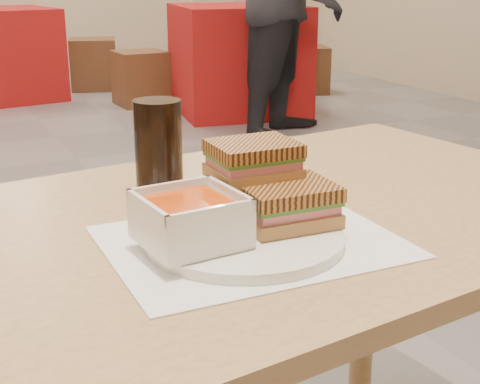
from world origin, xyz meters
name	(u,v)px	position (x,y,z in m)	size (l,w,h in m)	color
main_table	(243,285)	(0.06, -1.91, 0.64)	(1.28, 0.85, 0.75)	tan
tray_liner	(251,242)	(0.02, -2.01, 0.75)	(0.38, 0.30, 0.00)	white
plate	(245,238)	(0.01, -2.01, 0.76)	(0.26, 0.26, 0.01)	white
soup_bowl	(190,221)	(-0.06, -2.01, 0.80)	(0.13, 0.13, 0.06)	white
panini_lower	(287,204)	(0.08, -2.00, 0.79)	(0.13, 0.11, 0.06)	#9C6C38
panini_upper	(253,160)	(0.06, -1.94, 0.84)	(0.12, 0.10, 0.05)	#9C6C38
cola_glass	(159,151)	(-0.02, -1.78, 0.83)	(0.07, 0.07, 0.16)	black
bg_table_1	(238,60)	(1.99, 2.12, 0.41)	(1.07, 1.07, 0.82)	red
bg_table_2	(1,54)	(0.40, 3.49, 0.38)	(0.98, 0.98, 0.76)	red
bg_chair_1l	(141,78)	(1.39, 2.74, 0.22)	(0.40, 0.40, 0.44)	brown
bg_chair_1r	(306,70)	(2.92, 2.63, 0.21)	(0.46, 0.46, 0.41)	brown
bg_chair_2r	(93,64)	(1.24, 3.67, 0.23)	(0.50, 0.50, 0.46)	brown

